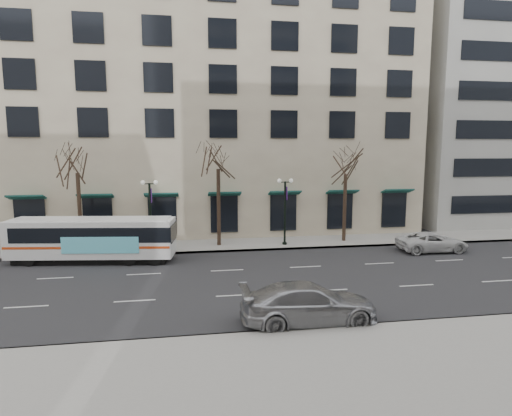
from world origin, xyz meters
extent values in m
plane|color=black|center=(0.00, 0.00, 0.00)|extent=(160.00, 160.00, 0.00)
cube|color=gray|center=(5.00, 9.00, 0.07)|extent=(80.00, 4.00, 0.15)
cube|color=tan|center=(-2.00, 21.00, 12.00)|extent=(40.00, 20.00, 24.00)
cube|color=#999993|center=(32.00, 21.00, 17.50)|extent=(25.00, 20.00, 35.00)
cylinder|color=black|center=(-10.00, 8.80, 2.87)|extent=(0.28, 0.28, 5.74)
cylinder|color=black|center=(0.00, 8.80, 2.97)|extent=(0.28, 0.28, 5.95)
cylinder|color=black|center=(10.00, 8.80, 2.73)|extent=(0.28, 0.28, 5.46)
cylinder|color=black|center=(-5.00, 8.20, 2.50)|extent=(0.16, 0.16, 5.00)
cylinder|color=black|center=(-5.00, 8.20, 0.15)|extent=(0.36, 0.36, 0.30)
cube|color=black|center=(-5.00, 8.20, 4.95)|extent=(0.90, 0.06, 0.06)
sphere|color=silver|center=(-5.45, 8.20, 5.05)|extent=(0.32, 0.32, 0.32)
sphere|color=silver|center=(-4.55, 8.20, 5.05)|extent=(0.32, 0.32, 0.32)
cube|color=#532281|center=(-4.88, 8.20, 4.10)|extent=(0.04, 0.45, 1.00)
cylinder|color=black|center=(5.00, 8.20, 2.50)|extent=(0.16, 0.16, 5.00)
cylinder|color=black|center=(5.00, 8.20, 0.15)|extent=(0.36, 0.36, 0.30)
cube|color=black|center=(5.00, 8.20, 4.95)|extent=(0.90, 0.06, 0.06)
sphere|color=silver|center=(4.55, 8.20, 5.05)|extent=(0.32, 0.32, 0.32)
sphere|color=silver|center=(5.45, 8.20, 5.05)|extent=(0.32, 0.32, 0.32)
cube|color=#532281|center=(5.12, 8.20, 4.10)|extent=(0.04, 0.45, 1.00)
cube|color=white|center=(-8.59, 5.80, 1.62)|extent=(10.89, 3.73, 2.45)
cube|color=black|center=(-8.59, 5.80, 0.24)|extent=(10.00, 3.34, 0.40)
cube|color=black|center=(-8.33, 5.76, 2.00)|extent=(10.47, 3.70, 0.98)
cube|color=#CB3E13|center=(-8.59, 5.80, 1.20)|extent=(10.78, 3.74, 0.16)
cube|color=#65DCF6|center=(-7.87, 4.51, 1.38)|extent=(4.85, 0.71, 1.07)
cube|color=white|center=(-8.59, 5.80, 2.87)|extent=(10.33, 3.43, 0.07)
cylinder|color=black|center=(-12.43, 5.29, 0.44)|extent=(0.91, 0.37, 0.89)
cylinder|color=black|center=(-12.16, 7.32, 0.44)|extent=(0.91, 0.37, 0.89)
cylinder|color=black|center=(-6.09, 4.43, 0.44)|extent=(0.91, 0.37, 0.89)
cylinder|color=black|center=(-5.81, 6.45, 0.44)|extent=(0.91, 0.37, 0.89)
cylinder|color=black|center=(-4.50, 4.21, 0.44)|extent=(0.91, 0.37, 0.89)
cylinder|color=black|center=(-4.22, 6.24, 0.44)|extent=(0.91, 0.37, 0.89)
imported|color=#9C9EA4|center=(2.73, -6.20, 0.86)|extent=(5.92, 2.41, 1.72)
imported|color=silver|center=(15.27, 4.85, 0.70)|extent=(5.08, 2.42, 1.40)
camera|label=1|loc=(-2.33, -23.24, 7.44)|focal=30.00mm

